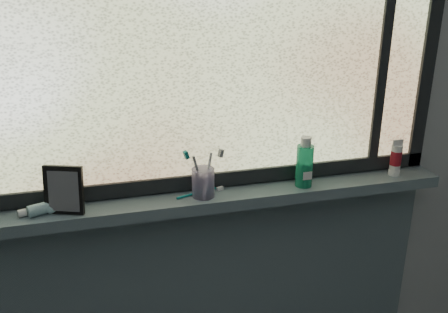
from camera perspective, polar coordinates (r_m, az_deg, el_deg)
name	(u,v)px	position (r m, az deg, el deg)	size (l,w,h in m)	color
wall_back	(209,120)	(1.65, -1.68, 4.14)	(3.00, 0.01, 2.50)	#9EA3A8
windowsill	(215,198)	(1.67, -1.01, -4.82)	(1.62, 0.14, 0.04)	#50626B
sill_apron	(212,312)	(1.99, -1.33, -17.38)	(1.62, 0.02, 0.98)	#50626B
window_pane	(210,35)	(1.56, -1.60, 13.75)	(1.50, 0.01, 1.00)	silver
frame_bottom	(212,179)	(1.69, -1.41, -2.61)	(1.60, 0.03, 0.05)	black
frame_right	(432,27)	(1.89, 22.66, 13.49)	(0.05, 0.03, 1.10)	black
frame_mullion	(386,29)	(1.79, 18.04, 13.72)	(0.04, 0.03, 1.00)	black
vanity_mirror	(64,190)	(1.58, -17.85, -3.66)	(0.12, 0.06, 0.15)	black
toothpaste_tube	(47,208)	(1.61, -19.62, -5.62)	(0.21, 0.04, 0.04)	silver
toothbrush_cup	(203,183)	(1.62, -2.39, -2.99)	(0.07, 0.07, 0.10)	#C0ADE5
toothbrush_lying	(196,192)	(1.65, -3.16, -4.13)	(0.18, 0.02, 0.01)	#0D7879
mouthwash_bottle	(305,162)	(1.70, 9.21, -0.60)	(0.06, 0.06, 0.14)	#21AE7B
cream_tube	(396,156)	(1.88, 19.08, 0.02)	(0.04, 0.04, 0.10)	silver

